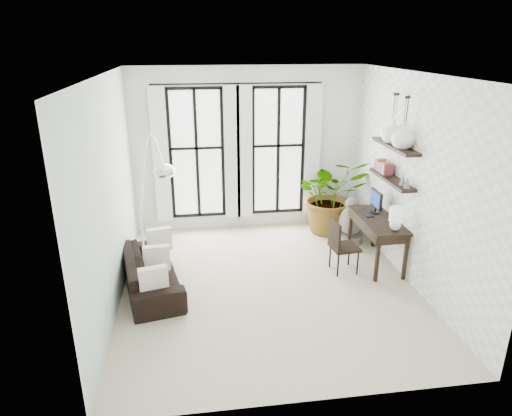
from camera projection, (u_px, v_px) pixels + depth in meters
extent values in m
plane|color=#BDB596|center=(268.00, 285.00, 7.20)|extent=(5.00, 5.00, 0.00)
plane|color=white|center=(270.00, 74.00, 6.09)|extent=(5.00, 5.00, 0.00)
plane|color=#B4C9BC|center=(110.00, 195.00, 6.35)|extent=(0.00, 5.00, 5.00)
plane|color=white|center=(415.00, 182.00, 6.94)|extent=(0.00, 5.00, 5.00)
plane|color=white|center=(248.00, 150.00, 8.96)|extent=(4.50, 0.00, 4.50)
cube|color=white|center=(197.00, 154.00, 8.82)|extent=(1.00, 0.02, 2.50)
cube|color=white|center=(161.00, 157.00, 8.64)|extent=(0.30, 0.04, 2.60)
cube|color=white|center=(232.00, 154.00, 8.82)|extent=(0.30, 0.04, 2.60)
cube|color=white|center=(278.00, 152.00, 9.03)|extent=(1.00, 0.02, 2.50)
cube|color=white|center=(245.00, 154.00, 8.85)|extent=(0.30, 0.04, 2.60)
cube|color=white|center=(313.00, 152.00, 9.03)|extent=(0.30, 0.04, 2.60)
cylinder|color=black|center=(237.00, 83.00, 8.38)|extent=(3.20, 0.03, 0.03)
cube|color=black|center=(391.00, 179.00, 7.42)|extent=(0.25, 1.30, 0.05)
cube|color=black|center=(395.00, 146.00, 7.23)|extent=(0.25, 1.30, 0.05)
cube|color=#D25434|center=(379.00, 164.00, 7.89)|extent=(0.16, 0.04, 0.18)
cube|color=#373CC3|center=(380.00, 165.00, 7.85)|extent=(0.16, 0.04, 0.18)
cube|color=orange|center=(381.00, 165.00, 7.81)|extent=(0.16, 0.03, 0.18)
cube|color=#2C855A|center=(382.00, 166.00, 7.77)|extent=(0.16, 0.03, 0.18)
cube|color=#9052C0|center=(383.00, 167.00, 7.72)|extent=(0.16, 0.03, 0.18)
cube|color=gold|center=(384.00, 167.00, 7.68)|extent=(0.16, 0.03, 0.18)
cube|color=#444444|center=(385.00, 168.00, 7.64)|extent=(0.16, 0.03, 0.18)
cube|color=#38C5B0|center=(386.00, 169.00, 7.60)|extent=(0.16, 0.03, 0.18)
cube|color=tan|center=(387.00, 169.00, 7.56)|extent=(0.16, 0.03, 0.18)
cube|color=brown|center=(388.00, 170.00, 7.51)|extent=(0.16, 0.03, 0.18)
cone|color=slate|center=(403.00, 180.00, 7.01)|extent=(0.10, 0.10, 0.18)
cone|color=slate|center=(407.00, 182.00, 6.87)|extent=(0.10, 0.10, 0.18)
imported|color=black|center=(151.00, 271.00, 7.03)|extent=(1.11, 2.02, 0.56)
cube|color=silver|center=(154.00, 280.00, 6.32)|extent=(0.40, 0.12, 0.40)
cube|color=silver|center=(157.00, 258.00, 6.97)|extent=(0.40, 0.12, 0.40)
cube|color=silver|center=(159.00, 239.00, 7.62)|extent=(0.40, 0.12, 0.40)
imported|color=#2D7228|center=(331.00, 195.00, 8.98)|extent=(1.43, 1.25, 1.53)
cube|color=black|center=(378.00, 220.00, 7.64)|extent=(0.59, 1.39, 0.04)
cube|color=black|center=(376.00, 225.00, 7.67)|extent=(0.53, 1.32, 0.13)
cube|color=black|center=(377.00, 259.00, 7.16)|extent=(0.05, 0.05, 0.77)
cube|color=black|center=(405.00, 258.00, 7.22)|extent=(0.05, 0.05, 0.77)
cube|color=black|center=(350.00, 228.00, 8.35)|extent=(0.05, 0.05, 0.77)
cube|color=black|center=(375.00, 227.00, 8.41)|extent=(0.05, 0.05, 0.77)
cube|color=black|center=(376.00, 199.00, 7.80)|extent=(0.04, 0.42, 0.30)
cube|color=navy|center=(375.00, 199.00, 7.80)|extent=(0.00, 0.36, 0.24)
cube|color=black|center=(366.00, 213.00, 7.87)|extent=(0.15, 0.40, 0.02)
sphere|color=silver|center=(395.00, 226.00, 7.12)|extent=(0.18, 0.18, 0.18)
cylinder|color=white|center=(397.00, 214.00, 7.05)|extent=(0.22, 0.22, 0.22)
cube|color=black|center=(345.00, 247.00, 7.50)|extent=(0.47, 0.47, 0.05)
cube|color=black|center=(335.00, 235.00, 7.37)|extent=(0.08, 0.43, 0.48)
cylinder|color=black|center=(337.00, 265.00, 7.39)|extent=(0.03, 0.03, 0.40)
cylinder|color=black|center=(357.00, 264.00, 7.44)|extent=(0.03, 0.03, 0.40)
cylinder|color=black|center=(331.00, 256.00, 7.71)|extent=(0.03, 0.03, 0.40)
cylinder|color=black|center=(350.00, 255.00, 7.76)|extent=(0.03, 0.03, 0.40)
cylinder|color=silver|center=(147.00, 280.00, 7.23)|extent=(0.36, 0.36, 0.10)
cylinder|color=silver|center=(144.00, 252.00, 7.05)|extent=(0.04, 0.04, 1.00)
ellipsoid|color=silver|center=(164.00, 171.00, 6.57)|extent=(0.32, 0.32, 0.21)
cylinder|color=slate|center=(350.00, 238.00, 8.72)|extent=(0.50, 0.50, 0.15)
ellipsoid|color=slate|center=(351.00, 221.00, 8.60)|extent=(0.45, 0.45, 0.55)
sphere|color=slate|center=(352.00, 204.00, 8.48)|extent=(0.25, 0.25, 0.25)
imported|color=white|center=(403.00, 136.00, 6.92)|extent=(0.37, 0.37, 0.38)
imported|color=white|center=(392.00, 131.00, 7.29)|extent=(0.37, 0.37, 0.38)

